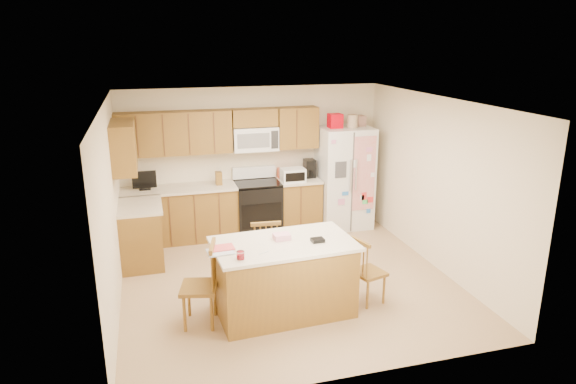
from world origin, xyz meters
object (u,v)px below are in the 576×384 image
object	(u,v)px
windsor_chair_left	(201,287)
windsor_chair_right	(367,272)
stove	(257,207)
island	(284,277)
windsor_chair_back	(265,254)
refrigerator	(344,176)

from	to	relation	value
windsor_chair_left	windsor_chair_right	distance (m)	2.10
stove	windsor_chair_left	bearing A→B (deg)	-114.86
island	windsor_chair_back	bearing A→B (deg)	94.33
refrigerator	windsor_chair_back	xyz separation A→B (m)	(-1.90, -1.92, -0.46)
refrigerator	island	bearing A→B (deg)	-124.47
windsor_chair_left	windsor_chair_back	size ratio (longest dim) A/B	1.05
windsor_chair_left	island	bearing A→B (deg)	0.57
island	windsor_chair_back	world-z (taller)	island
refrigerator	windsor_chair_left	bearing A→B (deg)	-136.59
refrigerator	windsor_chair_back	distance (m)	2.74
island	windsor_chair_right	bearing A→B (deg)	-2.73
windsor_chair_back	island	bearing A→B (deg)	-85.67
windsor_chair_right	refrigerator	bearing A→B (deg)	74.62
stove	island	xyz separation A→B (m)	(-0.27, -2.75, -0.01)
island	stove	bearing A→B (deg)	84.34
refrigerator	windsor_chair_left	world-z (taller)	refrigerator
stove	windsor_chair_back	bearing A→B (deg)	-99.48
refrigerator	island	size ratio (longest dim) A/B	1.13
island	windsor_chair_left	distance (m)	1.01
refrigerator	stove	bearing A→B (deg)	177.70
refrigerator	windsor_chair_left	distance (m)	3.95
windsor_chair_back	windsor_chair_right	bearing A→B (deg)	-35.54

